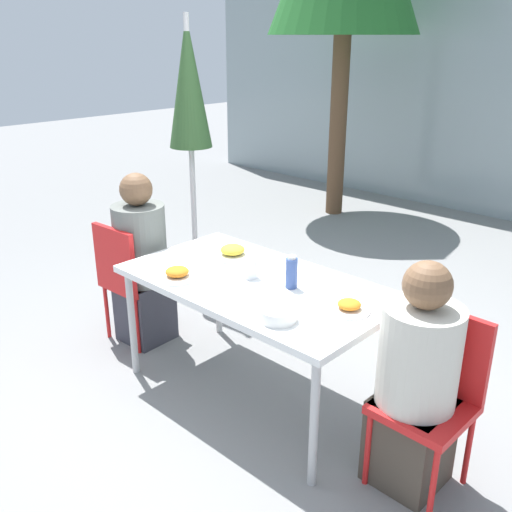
{
  "coord_description": "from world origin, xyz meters",
  "views": [
    {
      "loc": [
        2.03,
        -2.15,
        2.04
      ],
      "look_at": [
        0.0,
        0.0,
        0.89
      ],
      "focal_mm": 40.0,
      "sensor_mm": 36.0,
      "label": 1
    }
  ],
  "objects_px": {
    "person_left": "(142,265)",
    "chair_left": "(129,274)",
    "chair_right": "(434,387)",
    "drinking_cup": "(250,269)",
    "person_right": "(416,385)",
    "bottle": "(292,272)",
    "salad_bowl": "(278,314)",
    "closed_umbrella": "(189,98)"
  },
  "relations": [
    {
      "from": "person_right",
      "to": "person_left",
      "type": "bearing_deg",
      "value": 1.99
    },
    {
      "from": "person_right",
      "to": "salad_bowl",
      "type": "distance_m",
      "value": 0.72
    },
    {
      "from": "chair_left",
      "to": "chair_right",
      "type": "xyz_separation_m",
      "value": [
        2.16,
        0.19,
        0.0
      ]
    },
    {
      "from": "chair_left",
      "to": "person_right",
      "type": "xyz_separation_m",
      "value": [
        2.11,
        0.11,
        0.03
      ]
    },
    {
      "from": "chair_right",
      "to": "closed_umbrella",
      "type": "height_order",
      "value": "closed_umbrella"
    },
    {
      "from": "person_left",
      "to": "person_right",
      "type": "relative_size",
      "value": 1.05
    },
    {
      "from": "chair_right",
      "to": "salad_bowl",
      "type": "relative_size",
      "value": 4.71
    },
    {
      "from": "chair_left",
      "to": "person_right",
      "type": "bearing_deg",
      "value": 0.23
    },
    {
      "from": "person_right",
      "to": "closed_umbrella",
      "type": "distance_m",
      "value": 2.79
    },
    {
      "from": "closed_umbrella",
      "to": "bottle",
      "type": "xyz_separation_m",
      "value": [
        1.63,
        -0.69,
        -0.77
      ]
    },
    {
      "from": "chair_left",
      "to": "person_right",
      "type": "height_order",
      "value": "person_right"
    },
    {
      "from": "chair_left",
      "to": "drinking_cup",
      "type": "bearing_deg",
      "value": 5.29
    },
    {
      "from": "person_left",
      "to": "chair_left",
      "type": "bearing_deg",
      "value": -121.95
    },
    {
      "from": "chair_left",
      "to": "closed_umbrella",
      "type": "bearing_deg",
      "value": 108.05
    },
    {
      "from": "person_left",
      "to": "chair_right",
      "type": "bearing_deg",
      "value": 0.13
    },
    {
      "from": "person_right",
      "to": "drinking_cup",
      "type": "bearing_deg",
      "value": -0.59
    },
    {
      "from": "closed_umbrella",
      "to": "bottle",
      "type": "relative_size",
      "value": 11.72
    },
    {
      "from": "closed_umbrella",
      "to": "person_left",
      "type": "bearing_deg",
      "value": -64.44
    },
    {
      "from": "closed_umbrella",
      "to": "chair_right",
      "type": "bearing_deg",
      "value": -15.57
    },
    {
      "from": "person_right",
      "to": "closed_umbrella",
      "type": "relative_size",
      "value": 0.52
    },
    {
      "from": "salad_bowl",
      "to": "bottle",
      "type": "bearing_deg",
      "value": 120.79
    },
    {
      "from": "person_left",
      "to": "person_right",
      "type": "distance_m",
      "value": 2.07
    },
    {
      "from": "person_right",
      "to": "bottle",
      "type": "bearing_deg",
      "value": -4.82
    },
    {
      "from": "closed_umbrella",
      "to": "salad_bowl",
      "type": "relative_size",
      "value": 11.93
    },
    {
      "from": "person_left",
      "to": "person_right",
      "type": "height_order",
      "value": "person_left"
    },
    {
      "from": "person_right",
      "to": "drinking_cup",
      "type": "distance_m",
      "value": 1.12
    },
    {
      "from": "chair_left",
      "to": "chair_right",
      "type": "height_order",
      "value": "same"
    },
    {
      "from": "closed_umbrella",
      "to": "bottle",
      "type": "bearing_deg",
      "value": -23.05
    },
    {
      "from": "chair_right",
      "to": "drinking_cup",
      "type": "relative_size",
      "value": 8.27
    },
    {
      "from": "bottle",
      "to": "drinking_cup",
      "type": "distance_m",
      "value": 0.27
    },
    {
      "from": "bottle",
      "to": "closed_umbrella",
      "type": "bearing_deg",
      "value": 156.95
    },
    {
      "from": "chair_right",
      "to": "chair_left",
      "type": "bearing_deg",
      "value": 6.22
    },
    {
      "from": "drinking_cup",
      "to": "person_right",
      "type": "bearing_deg",
      "value": -1.69
    },
    {
      "from": "chair_right",
      "to": "person_left",
      "type": "bearing_deg",
      "value": 4.11
    },
    {
      "from": "person_right",
      "to": "salad_bowl",
      "type": "xyz_separation_m",
      "value": [
        -0.63,
        -0.25,
        0.24
      ]
    },
    {
      "from": "person_left",
      "to": "closed_umbrella",
      "type": "height_order",
      "value": "closed_umbrella"
    },
    {
      "from": "person_right",
      "to": "chair_right",
      "type": "bearing_deg",
      "value": -121.95
    },
    {
      "from": "person_left",
      "to": "closed_umbrella",
      "type": "distance_m",
      "value": 1.37
    },
    {
      "from": "closed_umbrella",
      "to": "person_right",
      "type": "bearing_deg",
      "value": -17.58
    },
    {
      "from": "chair_right",
      "to": "closed_umbrella",
      "type": "bearing_deg",
      "value": -14.47
    },
    {
      "from": "chair_right",
      "to": "person_right",
      "type": "distance_m",
      "value": 0.1
    },
    {
      "from": "chair_right",
      "to": "drinking_cup",
      "type": "xyz_separation_m",
      "value": [
        -1.14,
        -0.05,
        0.29
      ]
    }
  ]
}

